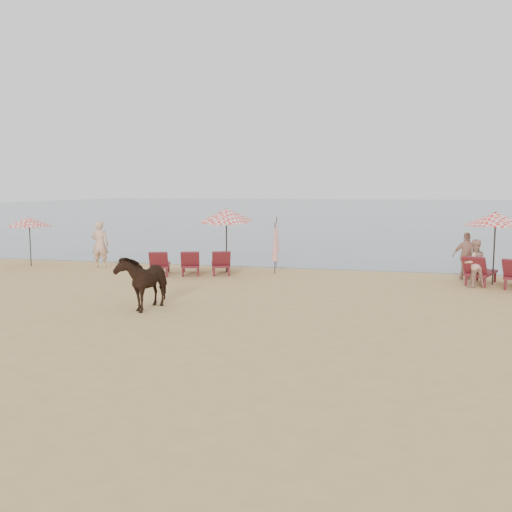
# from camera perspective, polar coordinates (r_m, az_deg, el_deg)

# --- Properties ---
(ground) EXTENTS (120.00, 120.00, 0.00)m
(ground) POSITION_cam_1_polar(r_m,az_deg,el_deg) (14.27, -4.80, -6.74)
(ground) COLOR tan
(ground) RESTS_ON ground
(sea) EXTENTS (160.00, 140.00, 0.06)m
(sea) POSITION_cam_1_polar(r_m,az_deg,el_deg) (93.31, 11.02, 4.70)
(sea) COLOR #51606B
(sea) RESTS_ON ground
(lounger_cluster_left) EXTENTS (3.44, 2.67, 0.66)m
(lounger_cluster_left) POSITION_cam_1_polar(r_m,az_deg,el_deg) (22.00, -6.57, -0.72)
(lounger_cluster_left) COLOR maroon
(lounger_cluster_left) RESTS_ON ground
(umbrella_open_left_a) EXTENTS (1.86, 1.86, 2.12)m
(umbrella_open_left_a) POSITION_cam_1_polar(r_m,az_deg,el_deg) (26.09, -21.74, 3.20)
(umbrella_open_left_a) COLOR black
(umbrella_open_left_a) RESTS_ON ground
(umbrella_open_left_b) EXTENTS (2.06, 2.10, 2.63)m
(umbrella_open_left_b) POSITION_cam_1_polar(r_m,az_deg,el_deg) (22.46, -2.99, 4.12)
(umbrella_open_left_b) COLOR black
(umbrella_open_left_b) RESTS_ON ground
(umbrella_open_right) EXTENTS (2.08, 2.08, 2.53)m
(umbrella_open_right) POSITION_cam_1_polar(r_m,az_deg,el_deg) (21.16, 22.84, 3.44)
(umbrella_open_right) COLOR black
(umbrella_open_right) RESTS_ON ground
(umbrella_closed_left) EXTENTS (0.25, 0.25, 2.02)m
(umbrella_closed_left) POSITION_cam_1_polar(r_m,az_deg,el_deg) (22.15, 1.91, 1.41)
(umbrella_closed_left) COLOR black
(umbrella_closed_left) RESTS_ON ground
(umbrella_closed_right) EXTENTS (0.25, 0.25, 2.06)m
(umbrella_closed_right) POSITION_cam_1_polar(r_m,az_deg,el_deg) (25.57, 2.08, 2.20)
(umbrella_closed_right) COLOR black
(umbrella_closed_right) RESTS_ON ground
(cow) EXTENTS (1.00, 1.89, 1.54)m
(cow) POSITION_cam_1_polar(r_m,az_deg,el_deg) (16.14, -11.16, -2.47)
(cow) COLOR black
(cow) RESTS_ON ground
(beachgoer_left) EXTENTS (0.78, 0.57, 1.98)m
(beachgoer_left) POSITION_cam_1_polar(r_m,az_deg,el_deg) (24.74, -15.34, 1.15)
(beachgoer_left) COLOR tan
(beachgoer_left) RESTS_ON ground
(beachgoer_right_a) EXTENTS (0.92, 0.80, 1.62)m
(beachgoer_right_a) POSITION_cam_1_polar(r_m,az_deg,el_deg) (20.53, 20.98, -0.69)
(beachgoer_right_a) COLOR tan
(beachgoer_right_a) RESTS_ON ground
(beachgoer_right_b) EXTENTS (1.03, 0.48, 1.73)m
(beachgoer_right_b) POSITION_cam_1_polar(r_m,az_deg,el_deg) (22.18, 20.33, 0.00)
(beachgoer_right_b) COLOR tan
(beachgoer_right_b) RESTS_ON ground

